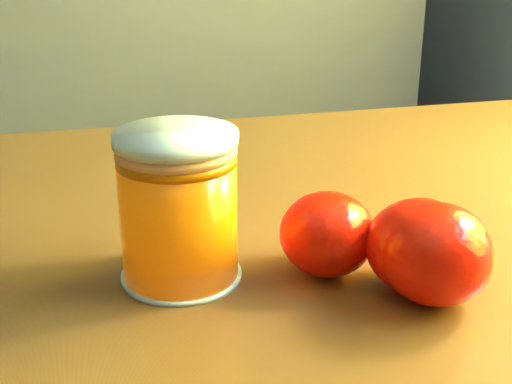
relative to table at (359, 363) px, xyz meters
name	(u,v)px	position (x,y,z in m)	size (l,w,h in m)	color
table	(359,363)	(0.00, 0.00, 0.00)	(1.10, 0.82, 0.77)	brown
juice_glass	(179,208)	(-0.14, 0.01, 0.15)	(0.08, 0.08, 0.10)	#FC6505
orange_front	(327,234)	(-0.04, -0.02, 0.13)	(0.06, 0.06, 0.06)	#FF1805
orange_back	(420,246)	(0.00, -0.06, 0.13)	(0.07, 0.07, 0.06)	#FF1805
orange_extra	(436,254)	(0.01, -0.07, 0.13)	(0.07, 0.07, 0.06)	#FF1805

